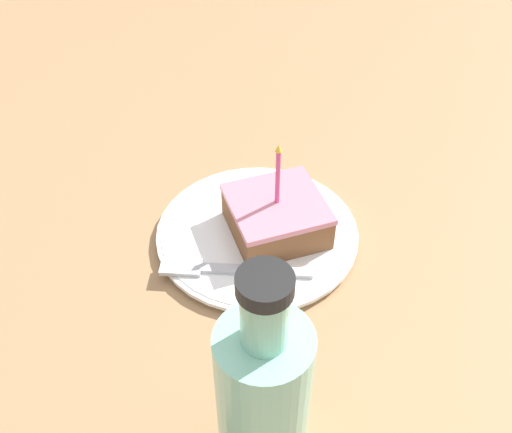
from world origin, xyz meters
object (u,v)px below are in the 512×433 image
plate (256,234)px  cake_slice (277,216)px  fork (224,269)px  bottle (263,401)px

plate → cake_slice: cake_slice is taller
fork → bottle: 0.22m
plate → fork: bearing=41.9°
plate → fork: 0.07m
cake_slice → fork: size_ratio=0.77×
plate → cake_slice: bearing=162.1°
plate → cake_slice: size_ratio=1.91×
bottle → plate: bearing=-107.9°
cake_slice → bottle: size_ratio=0.52×
plate → bottle: bearing=72.1°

